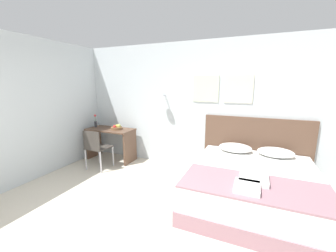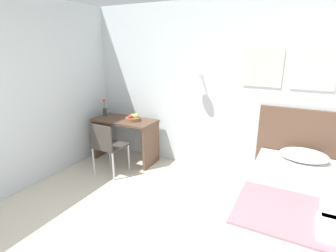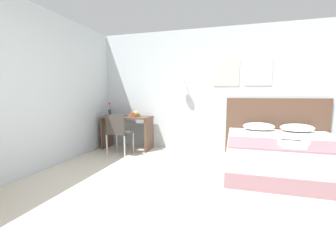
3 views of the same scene
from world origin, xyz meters
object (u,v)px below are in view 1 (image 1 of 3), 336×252
at_px(folded_towel_near_foot, 254,178).
at_px(pillow_right, 276,152).
at_px(fruit_bowl, 117,127).
at_px(flower_vase, 96,122).
at_px(desk, 111,138).
at_px(throw_blanket, 253,186).
at_px(desk_chair, 96,146).
at_px(headboard, 255,148).
at_px(bed, 252,187).
at_px(folded_towel_mid_bed, 247,187).
at_px(pillow_left, 235,148).

bearing_deg(folded_towel_near_foot, pillow_right, 74.09).
xyz_separation_m(fruit_bowl, flower_vase, (-0.63, 0.00, 0.08)).
bearing_deg(folded_towel_near_foot, desk, 160.59).
relative_size(throw_blanket, desk_chair, 2.06).
bearing_deg(headboard, flower_vase, -175.08).
height_order(folded_towel_near_foot, fruit_bowl, fruit_bowl).
distance_m(bed, headboard, 1.06).
bearing_deg(flower_vase, bed, -11.01).
bearing_deg(pillow_right, folded_towel_mid_bed, -105.60).
height_order(headboard, pillow_right, headboard).
xyz_separation_m(headboard, folded_towel_mid_bed, (-0.07, -1.72, 0.01)).
xyz_separation_m(folded_towel_near_foot, desk, (-3.17, 1.12, -0.08)).
height_order(desk, desk_chair, desk_chair).
xyz_separation_m(bed, folded_towel_near_foot, (0.00, -0.43, 0.33)).
bearing_deg(desk, pillow_left, 1.18).
height_order(folded_towel_mid_bed, desk, desk).
relative_size(headboard, fruit_bowl, 7.31).
xyz_separation_m(pillow_left, flower_vase, (-3.28, -0.04, 0.25)).
relative_size(folded_towel_near_foot, desk, 0.32).
relative_size(pillow_right, throw_blanket, 0.34).
bearing_deg(folded_towel_mid_bed, desk, 155.80).
relative_size(pillow_right, flower_vase, 1.91).
bearing_deg(pillow_right, desk_chair, -168.81).
relative_size(bed, flower_vase, 6.31).
distance_m(bed, flower_vase, 3.74).
distance_m(desk_chair, flower_vase, 0.91).
distance_m(folded_towel_near_foot, desk, 3.36).
bearing_deg(pillow_right, bed, -114.49).
bearing_deg(flower_vase, pillow_left, 0.65).
height_order(folded_towel_near_foot, desk_chair, desk_chair).
relative_size(bed, fruit_bowl, 7.42).
distance_m(pillow_left, desk_chair, 2.82).
bearing_deg(headboard, folded_towel_mid_bed, -92.23).
bearing_deg(flower_vase, headboard, 4.92).
bearing_deg(desk_chair, pillow_left, 13.86).
distance_m(headboard, folded_towel_mid_bed, 1.73).
xyz_separation_m(desk, fruit_bowl, (0.18, 0.02, 0.28)).
distance_m(pillow_right, folded_towel_near_foot, 1.22).
distance_m(headboard, fruit_bowl, 3.01).
relative_size(pillow_right, folded_towel_mid_bed, 1.83).
relative_size(desk, desk_chair, 1.29).
height_order(desk_chair, flower_vase, flower_vase).
relative_size(bed, pillow_right, 3.31).
distance_m(pillow_left, folded_towel_near_foot, 1.22).
relative_size(bed, throw_blanket, 1.12).
bearing_deg(pillow_right, headboard, 140.93).
bearing_deg(pillow_left, fruit_bowl, -179.11).
distance_m(bed, throw_blanket, 0.64).
bearing_deg(folded_towel_mid_bed, folded_towel_near_foot, 75.72).
bearing_deg(throw_blanket, desk, 158.39).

